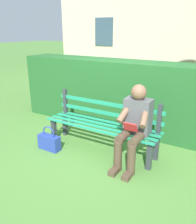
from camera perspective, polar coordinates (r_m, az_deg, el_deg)
ground at (r=3.93m, az=0.76°, el=-9.07°), size 60.00×60.00×0.00m
park_bench at (r=3.80m, az=1.24°, el=-3.03°), size 1.90×0.47×0.88m
person_seated at (r=3.35m, az=8.84°, el=-2.91°), size 0.44×0.73×1.17m
hedge_backdrop at (r=4.47m, az=11.25°, el=3.72°), size 5.28×0.74×1.43m
handbag at (r=3.96m, az=-11.79°, el=-7.11°), size 0.38×0.15×0.41m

